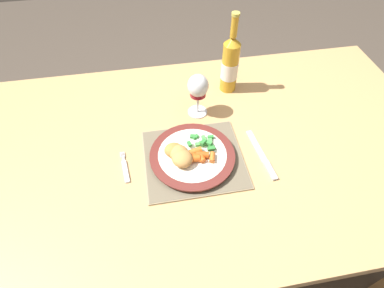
% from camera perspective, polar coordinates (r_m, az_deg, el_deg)
% --- Properties ---
extents(ground_plane, '(6.00, 6.00, 0.00)m').
position_cam_1_polar(ground_plane, '(1.62, 1.73, -17.29)').
color(ground_plane, '#4C4238').
extents(dining_table, '(1.59, 0.92, 0.74)m').
position_cam_1_polar(dining_table, '(1.04, 2.57, -2.82)').
color(dining_table, tan).
rests_on(dining_table, ground).
extents(placemat, '(0.31, 0.28, 0.01)m').
position_cam_1_polar(placemat, '(0.94, 0.32, -2.83)').
color(placemat, gray).
rests_on(placemat, dining_table).
extents(dinner_plate, '(0.26, 0.26, 0.02)m').
position_cam_1_polar(dinner_plate, '(0.93, 0.07, -2.25)').
color(dinner_plate, white).
rests_on(dinner_plate, placemat).
extents(breaded_croquettes, '(0.09, 0.11, 0.04)m').
position_cam_1_polar(breaded_croquettes, '(0.89, -2.53, -1.95)').
color(breaded_croquettes, tan).
rests_on(breaded_croquettes, dinner_plate).
extents(green_beans_pile, '(0.09, 0.08, 0.02)m').
position_cam_1_polar(green_beans_pile, '(0.94, 2.22, 0.37)').
color(green_beans_pile, '#338438').
rests_on(green_beans_pile, dinner_plate).
extents(glazed_carrots, '(0.09, 0.06, 0.02)m').
position_cam_1_polar(glazed_carrots, '(0.90, 1.33, -2.22)').
color(glazed_carrots, orange).
rests_on(glazed_carrots, dinner_plate).
extents(fork, '(0.03, 0.12, 0.01)m').
position_cam_1_polar(fork, '(0.94, -12.61, -4.64)').
color(fork, silver).
rests_on(fork, dining_table).
extents(table_knife, '(0.04, 0.21, 0.01)m').
position_cam_1_polar(table_knife, '(0.96, 13.48, -2.65)').
color(table_knife, silver).
rests_on(table_knife, dining_table).
extents(wine_glass, '(0.07, 0.07, 0.16)m').
position_cam_1_polar(wine_glass, '(1.01, 1.28, 10.65)').
color(wine_glass, silver).
rests_on(wine_glass, dining_table).
extents(bottle, '(0.06, 0.06, 0.30)m').
position_cam_1_polar(bottle, '(1.13, 7.26, 14.83)').
color(bottle, gold).
rests_on(bottle, dining_table).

